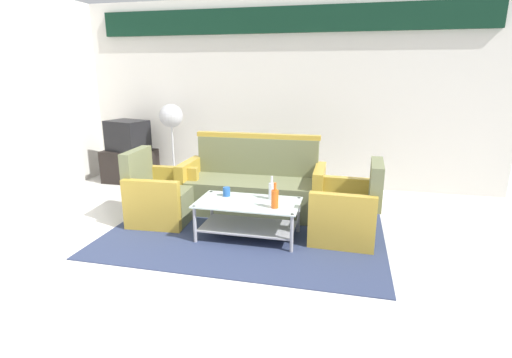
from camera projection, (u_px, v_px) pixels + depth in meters
The scene contains 13 objects.
ground_plane at pixel (224, 273), 3.50m from camera, with size 14.00×14.00×0.00m, color silver.
wall_back at pixel (283, 90), 5.97m from camera, with size 6.52×0.19×2.80m.
rug at pixel (246, 231), 4.43m from camera, with size 3.02×2.16×0.01m, color #2D3856.
couch at pixel (253, 187), 5.00m from camera, with size 1.81×0.76×0.96m.
armchair_left at pixel (160, 197), 4.69m from camera, with size 0.74×0.80×0.85m.
armchair_right at pixel (347, 213), 4.18m from camera, with size 0.72×0.78×0.85m.
coffee_table at pixel (248, 214), 4.19m from camera, with size 1.10×0.60×0.40m.
bottle_clear at pixel (272, 190), 4.22m from camera, with size 0.07×0.07×0.26m.
bottle_orange at pixel (275, 198), 3.94m from camera, with size 0.07×0.07×0.27m.
cup at pixel (227, 192), 4.33m from camera, with size 0.08×0.08×0.10m, color #2659A5.
tv_stand at pixel (130, 166), 6.37m from camera, with size 0.80×0.50×0.52m, color black.
television at pixel (128, 136), 6.24m from camera, with size 0.70×0.59×0.48m.
pedestal_fan at pixel (171, 121), 6.05m from camera, with size 0.36×0.36×1.27m.
Camera 1 is at (1.01, -3.00, 1.75)m, focal length 27.40 mm.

